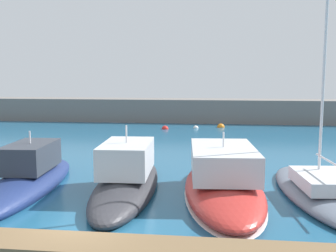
% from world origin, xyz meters
% --- Properties ---
extents(ground_plane, '(120.00, 120.00, 0.00)m').
position_xyz_m(ground_plane, '(0.00, 0.00, 0.00)').
color(ground_plane, '#1E567A').
extents(dock_pier, '(24.09, 1.50, 0.53)m').
position_xyz_m(dock_pier, '(0.00, -1.71, 0.26)').
color(dock_pier, brown).
rests_on(dock_pier, ground_plane).
extents(breakwater_seawall, '(108.00, 3.73, 2.65)m').
position_xyz_m(breakwater_seawall, '(0.00, 33.33, 1.33)').
color(breakwater_seawall, slate).
rests_on(breakwater_seawall, ground_plane).
extents(motorboat_navy_second, '(3.31, 10.37, 3.14)m').
position_xyz_m(motorboat_navy_second, '(-4.32, 4.96, 0.50)').
color(motorboat_navy_second, navy).
rests_on(motorboat_navy_second, ground_plane).
extents(motorboat_charcoal_third, '(3.22, 10.35, 3.58)m').
position_xyz_m(motorboat_charcoal_third, '(0.52, 5.23, 0.59)').
color(motorboat_charcoal_third, '#2D2D33').
rests_on(motorboat_charcoal_third, ground_plane).
extents(motorboat_red_fourth, '(4.26, 10.67, 3.19)m').
position_xyz_m(motorboat_red_fourth, '(5.00, 5.24, 0.65)').
color(motorboat_red_fourth, '#B72D28').
rests_on(motorboat_red_fourth, ground_plane).
extents(sailboat_slate_fifth, '(4.16, 10.10, 20.11)m').
position_xyz_m(sailboat_slate_fifth, '(9.41, 5.29, 0.36)').
color(sailboat_slate_fifth, slate).
rests_on(sailboat_slate_fifth, ground_plane).
extents(mooring_buoy_white, '(0.54, 0.54, 0.54)m').
position_xyz_m(mooring_buoy_white, '(2.72, 27.70, 0.00)').
color(mooring_buoy_white, white).
rests_on(mooring_buoy_white, ground_plane).
extents(mooring_buoy_orange, '(0.79, 0.79, 0.79)m').
position_xyz_m(mooring_buoy_orange, '(5.29, 28.71, 0.00)').
color(mooring_buoy_orange, orange).
rests_on(mooring_buoy_orange, ground_plane).
extents(mooring_buoy_red, '(0.69, 0.69, 0.69)m').
position_xyz_m(mooring_buoy_red, '(-0.35, 26.71, 0.00)').
color(mooring_buoy_red, red).
rests_on(mooring_buoy_red, ground_plane).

